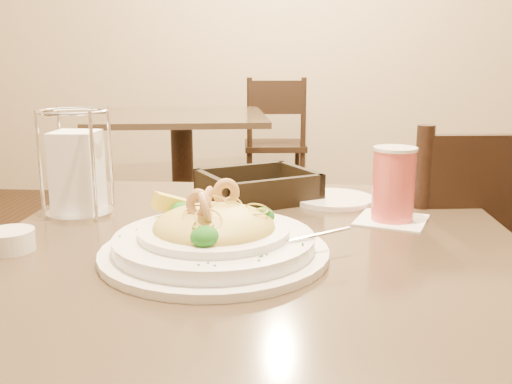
# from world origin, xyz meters

# --- Properties ---
(main_table) EXTENTS (0.90, 0.90, 0.76)m
(main_table) POSITION_xyz_m (0.00, 0.00, 0.52)
(main_table) COLOR black
(main_table) RESTS_ON ground
(background_table) EXTENTS (1.02, 1.02, 0.76)m
(background_table) POSITION_xyz_m (-0.55, 2.15, 0.52)
(background_table) COLOR black
(background_table) RESTS_ON ground
(dining_chair_near) EXTENTS (0.46, 0.46, 0.93)m
(dining_chair_near) POSITION_xyz_m (0.49, 0.39, 0.50)
(dining_chair_near) COLOR black
(dining_chair_near) RESTS_ON ground
(dining_chair_far) EXTENTS (0.46, 0.46, 0.93)m
(dining_chair_far) POSITION_xyz_m (-0.07, 3.03, 0.50)
(dining_chair_far) COLOR black
(dining_chair_far) RESTS_ON ground
(pasta_bowl) EXTENTS (0.39, 0.36, 0.11)m
(pasta_bowl) POSITION_xyz_m (-0.06, -0.08, 0.79)
(pasta_bowl) COLOR white
(pasta_bowl) RESTS_ON main_table
(drink_glass) EXTENTS (0.16, 0.16, 0.14)m
(drink_glass) POSITION_xyz_m (0.25, 0.14, 0.83)
(drink_glass) COLOR white
(drink_glass) RESTS_ON main_table
(bread_basket) EXTENTS (0.29, 0.27, 0.06)m
(bread_basket) POSITION_xyz_m (-0.01, 0.28, 0.78)
(bread_basket) COLOR black
(bread_basket) RESTS_ON main_table
(napkin_caddy) EXTENTS (0.13, 0.13, 0.21)m
(napkin_caddy) POSITION_xyz_m (-0.36, 0.15, 0.85)
(napkin_caddy) COLOR silver
(napkin_caddy) RESTS_ON main_table
(side_plate) EXTENTS (0.22, 0.22, 0.01)m
(side_plate) POSITION_xyz_m (0.15, 0.28, 0.76)
(side_plate) COLOR white
(side_plate) RESTS_ON main_table
(butter_ramekin) EXTENTS (0.09, 0.09, 0.03)m
(butter_ramekin) POSITION_xyz_m (-0.39, -0.08, 0.78)
(butter_ramekin) COLOR white
(butter_ramekin) RESTS_ON main_table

